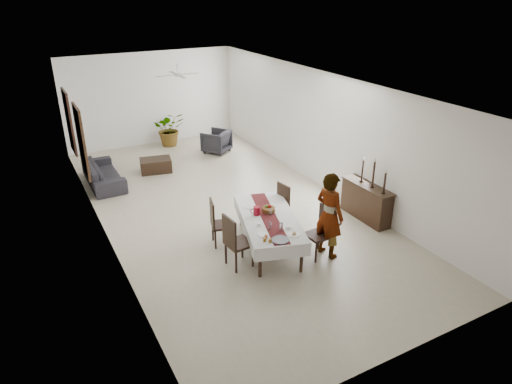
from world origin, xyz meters
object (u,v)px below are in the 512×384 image
(sideboard_body, at_px, (366,202))
(sofa, at_px, (103,173))
(woman, at_px, (329,215))
(red_pitcher, at_px, (257,211))
(dining_table_top, at_px, (269,218))

(sideboard_body, bearing_deg, sofa, 134.71)
(woman, height_order, sofa, woman)
(red_pitcher, height_order, sideboard_body, red_pitcher)
(woman, relative_size, sofa, 0.86)
(red_pitcher, height_order, woman, woman)
(red_pitcher, bearing_deg, dining_table_top, -47.98)
(sofa, bearing_deg, dining_table_top, -155.06)
(red_pitcher, xyz_separation_m, woman, (1.12, -1.09, 0.11))
(sofa, bearing_deg, red_pitcher, -155.90)
(woman, distance_m, sofa, 7.04)
(dining_table_top, height_order, red_pitcher, red_pitcher)
(red_pitcher, relative_size, sideboard_body, 0.13)
(dining_table_top, bearing_deg, sideboard_body, 17.29)
(dining_table_top, bearing_deg, sofa, 132.02)
(woman, xyz_separation_m, sofa, (-3.38, 6.14, -0.62))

